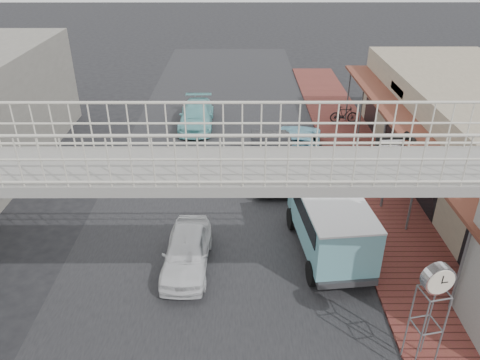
{
  "coord_description": "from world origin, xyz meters",
  "views": [
    {
      "loc": [
        0.79,
        -13.12,
        9.82
      ],
      "look_at": [
        0.84,
        1.65,
        1.8
      ],
      "focal_mm": 35.0,
      "sensor_mm": 36.0,
      "label": 1
    }
  ],
  "objects_px": {
    "motorcycle_near": "(339,159)",
    "white_hatchback": "(187,251)",
    "angkot_far": "(196,115)",
    "arrow_sign": "(412,147)",
    "dark_sedan": "(271,158)",
    "angkot_van": "(331,219)",
    "street_clock": "(437,284)",
    "angkot_curb": "(299,142)",
    "motorcycle_far": "(344,115)"
  },
  "relations": [
    {
      "from": "white_hatchback",
      "to": "arrow_sign",
      "type": "height_order",
      "value": "arrow_sign"
    },
    {
      "from": "motorcycle_far",
      "to": "arrow_sign",
      "type": "bearing_deg",
      "value": -177.76
    },
    {
      "from": "dark_sedan",
      "to": "angkot_far",
      "type": "bearing_deg",
      "value": 122.89
    },
    {
      "from": "motorcycle_near",
      "to": "arrow_sign",
      "type": "distance_m",
      "value": 4.27
    },
    {
      "from": "dark_sedan",
      "to": "angkot_van",
      "type": "distance_m",
      "value": 6.01
    },
    {
      "from": "angkot_far",
      "to": "street_clock",
      "type": "bearing_deg",
      "value": -67.61
    },
    {
      "from": "arrow_sign",
      "to": "motorcycle_near",
      "type": "bearing_deg",
      "value": 118.02
    },
    {
      "from": "angkot_curb",
      "to": "motorcycle_near",
      "type": "relative_size",
      "value": 2.4
    },
    {
      "from": "white_hatchback",
      "to": "angkot_curb",
      "type": "height_order",
      "value": "angkot_curb"
    },
    {
      "from": "arrow_sign",
      "to": "angkot_far",
      "type": "bearing_deg",
      "value": 132.78
    },
    {
      "from": "dark_sedan",
      "to": "angkot_far",
      "type": "height_order",
      "value": "dark_sedan"
    },
    {
      "from": "motorcycle_near",
      "to": "street_clock",
      "type": "distance_m",
      "value": 10.95
    },
    {
      "from": "angkot_curb",
      "to": "dark_sedan",
      "type": "bearing_deg",
      "value": 63.81
    },
    {
      "from": "motorcycle_near",
      "to": "white_hatchback",
      "type": "bearing_deg",
      "value": 162.49
    },
    {
      "from": "dark_sedan",
      "to": "angkot_van",
      "type": "bearing_deg",
      "value": -75.06
    },
    {
      "from": "dark_sedan",
      "to": "angkot_van",
      "type": "relative_size",
      "value": 1.07
    },
    {
      "from": "white_hatchback",
      "to": "dark_sedan",
      "type": "distance_m",
      "value": 7.18
    },
    {
      "from": "angkot_curb",
      "to": "arrow_sign",
      "type": "distance_m",
      "value": 6.48
    },
    {
      "from": "angkot_van",
      "to": "motorcycle_far",
      "type": "xyz_separation_m",
      "value": [
        2.89,
        11.86,
        -0.81
      ]
    },
    {
      "from": "white_hatchback",
      "to": "angkot_far",
      "type": "height_order",
      "value": "angkot_far"
    },
    {
      "from": "dark_sedan",
      "to": "motorcycle_far",
      "type": "height_order",
      "value": "dark_sedan"
    },
    {
      "from": "motorcycle_near",
      "to": "street_clock",
      "type": "bearing_deg",
      "value": -155.25
    },
    {
      "from": "dark_sedan",
      "to": "motorcycle_near",
      "type": "bearing_deg",
      "value": 6.26
    },
    {
      "from": "motorcycle_near",
      "to": "angkot_far",
      "type": "bearing_deg",
      "value": 76.2
    },
    {
      "from": "white_hatchback",
      "to": "street_clock",
      "type": "height_order",
      "value": "street_clock"
    },
    {
      "from": "angkot_curb",
      "to": "angkot_van",
      "type": "distance_m",
      "value": 8.02
    },
    {
      "from": "motorcycle_near",
      "to": "street_clock",
      "type": "relative_size",
      "value": 0.6
    },
    {
      "from": "motorcycle_near",
      "to": "arrow_sign",
      "type": "xyz_separation_m",
      "value": [
        1.9,
        -3.23,
        2.06
      ]
    },
    {
      "from": "angkot_curb",
      "to": "angkot_far",
      "type": "xyz_separation_m",
      "value": [
        -5.28,
        3.59,
        0.02
      ]
    },
    {
      "from": "angkot_far",
      "to": "arrow_sign",
      "type": "xyz_separation_m",
      "value": [
        8.74,
        -8.68,
        2.01
      ]
    },
    {
      "from": "white_hatchback",
      "to": "motorcycle_far",
      "type": "distance_m",
      "value": 14.67
    },
    {
      "from": "motorcycle_near",
      "to": "motorcycle_far",
      "type": "distance_m",
      "value": 5.91
    },
    {
      "from": "arrow_sign",
      "to": "angkot_curb",
      "type": "bearing_deg",
      "value": 121.76
    },
    {
      "from": "angkot_curb",
      "to": "motorcycle_near",
      "type": "xyz_separation_m",
      "value": [
        1.56,
        -1.86,
        -0.03
      ]
    },
    {
      "from": "angkot_curb",
      "to": "motorcycle_far",
      "type": "distance_m",
      "value": 4.88
    },
    {
      "from": "dark_sedan",
      "to": "motorcycle_near",
      "type": "height_order",
      "value": "dark_sedan"
    },
    {
      "from": "street_clock",
      "to": "arrow_sign",
      "type": "bearing_deg",
      "value": 64.21
    },
    {
      "from": "street_clock",
      "to": "arrow_sign",
      "type": "relative_size",
      "value": 0.98
    },
    {
      "from": "motorcycle_near",
      "to": "motorcycle_far",
      "type": "bearing_deg",
      "value": 11.03
    },
    {
      "from": "angkot_van",
      "to": "arrow_sign",
      "type": "bearing_deg",
      "value": 34.53
    },
    {
      "from": "angkot_curb",
      "to": "angkot_van",
      "type": "bearing_deg",
      "value": 98.4
    },
    {
      "from": "white_hatchback",
      "to": "angkot_far",
      "type": "relative_size",
      "value": 0.81
    },
    {
      "from": "arrow_sign",
      "to": "white_hatchback",
      "type": "bearing_deg",
      "value": -158.51
    },
    {
      "from": "motorcycle_far",
      "to": "arrow_sign",
      "type": "height_order",
      "value": "arrow_sign"
    },
    {
      "from": "dark_sedan",
      "to": "street_clock",
      "type": "height_order",
      "value": "street_clock"
    },
    {
      "from": "motorcycle_far",
      "to": "arrow_sign",
      "type": "distance_m",
      "value": 9.21
    },
    {
      "from": "angkot_far",
      "to": "motorcycle_near",
      "type": "bearing_deg",
      "value": -39.05
    },
    {
      "from": "angkot_van",
      "to": "motorcycle_far",
      "type": "relative_size",
      "value": 2.94
    },
    {
      "from": "angkot_curb",
      "to": "motorcycle_far",
      "type": "relative_size",
      "value": 2.84
    },
    {
      "from": "angkot_far",
      "to": "angkot_curb",
      "type": "bearing_deg",
      "value": -34.7
    }
  ]
}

